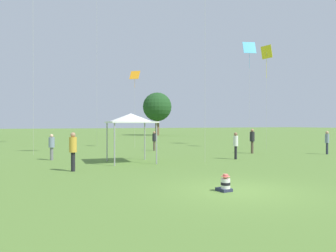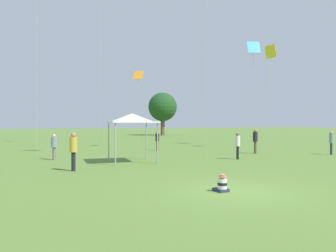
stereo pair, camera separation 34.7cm
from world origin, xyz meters
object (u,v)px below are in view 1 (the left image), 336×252
object	(u,v)px
person_standing_0	(52,145)
seated_toddler	(225,184)
person_standing_4	(236,143)
kite_9	(267,54)
person_standing_1	(327,140)
kite_4	(249,49)
canopy_tent	(131,119)
person_standing_3	(73,148)
kite_0	(135,77)
person_standing_5	(154,139)
distant_tree_2	(157,107)
person_standing_2	(252,139)

from	to	relation	value
person_standing_0	seated_toddler	bearing A→B (deg)	-78.94
person_standing_4	kite_9	distance (m)	12.04
person_standing_0	person_standing_1	xyz separation A→B (m)	(18.41, -4.03, 0.09)
seated_toddler	kite_4	distance (m)	24.86
canopy_tent	person_standing_3	bearing A→B (deg)	-147.58
person_standing_3	kite_0	size ratio (longest dim) A/B	0.26
person_standing_5	distant_tree_2	size ratio (longest dim) A/B	0.20
person_standing_0	kite_9	size ratio (longest dim) A/B	0.17
person_standing_3	distant_tree_2	world-z (taller)	distant_tree_2
seated_toddler	kite_4	bearing A→B (deg)	44.64
person_standing_1	distant_tree_2	size ratio (longest dim) A/B	0.21
person_standing_1	kite_4	distance (m)	13.06
person_standing_5	kite_9	bearing A→B (deg)	-63.38
person_standing_1	distant_tree_2	bearing A→B (deg)	-91.09
kite_4	kite_9	size ratio (longest dim) A/B	1.15
kite_4	kite_0	bearing A→B (deg)	-126.71
person_standing_0	person_standing_5	xyz separation A→B (m)	(8.19, 3.92, 0.02)
person_standing_5	person_standing_4	bearing A→B (deg)	-125.80
person_standing_3	person_standing_5	bearing A→B (deg)	159.20
person_standing_1	person_standing_2	size ratio (longest dim) A/B	0.92
kite_0	person_standing_3	bearing A→B (deg)	-32.79
kite_9	person_standing_1	bearing A→B (deg)	-140.21
kite_9	distant_tree_2	size ratio (longest dim) A/B	1.12
person_standing_5	kite_4	world-z (taller)	kite_4
person_standing_1	person_standing_2	bearing A→B (deg)	-28.27
person_standing_2	person_standing_4	bearing A→B (deg)	-147.22
person_standing_3	person_standing_5	size ratio (longest dim) A/B	1.14
canopy_tent	distant_tree_2	size ratio (longest dim) A/B	0.34
person_standing_3	kite_4	distance (m)	23.28
person_standing_4	kite_0	bearing A→B (deg)	62.14
person_standing_0	kite_9	bearing A→B (deg)	-3.34
canopy_tent	distant_tree_2	bearing A→B (deg)	66.07
canopy_tent	kite_4	size ratio (longest dim) A/B	0.27
person_standing_1	kite_9	distance (m)	9.38
person_standing_3	person_standing_4	bearing A→B (deg)	115.97
person_standing_4	distant_tree_2	bearing A→B (deg)	33.79
person_standing_2	distant_tree_2	world-z (taller)	distant_tree_2
person_standing_1	canopy_tent	size ratio (longest dim) A/B	0.60
person_standing_2	canopy_tent	xyz separation A→B (m)	(-9.94, -1.85, 1.40)
person_standing_2	kite_9	distance (m)	8.83
kite_0	kite_9	distance (m)	11.87
person_standing_5	kite_9	size ratio (longest dim) A/B	0.17
person_standing_3	person_standing_4	world-z (taller)	person_standing_3
person_standing_3	person_standing_1	bearing A→B (deg)	112.97
person_standing_4	canopy_tent	xyz separation A→B (m)	(-6.46, 0.95, 1.48)
person_standing_1	person_standing_4	size ratio (longest dim) A/B	1.01
kite_9	kite_4	bearing A→B (deg)	18.86
canopy_tent	person_standing_4	bearing A→B (deg)	-8.39
seated_toddler	distant_tree_2	size ratio (longest dim) A/B	0.07
person_standing_4	kite_4	world-z (taller)	kite_4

